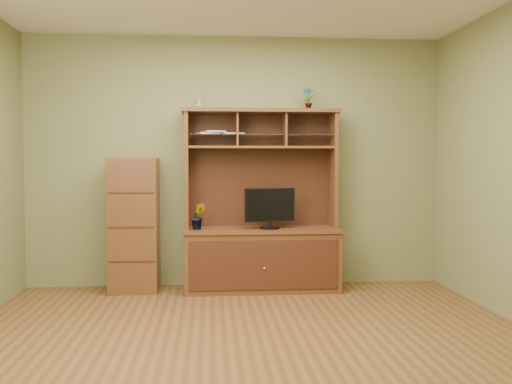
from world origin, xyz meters
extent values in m
cube|color=brown|center=(0.00, 0.00, -0.01)|extent=(4.50, 4.00, 0.02)
cube|color=olive|center=(0.00, 2.01, 1.35)|extent=(4.50, 0.02, 2.70)
cube|color=olive|center=(0.00, -2.01, 1.35)|extent=(4.50, 0.02, 2.70)
cube|color=#4C2515|center=(0.26, 1.71, 0.31)|extent=(1.60, 0.55, 0.62)
cube|color=#33170D|center=(0.26, 1.42, 0.31)|extent=(1.50, 0.01, 0.50)
sphere|color=silver|center=(0.26, 1.41, 0.28)|extent=(0.02, 0.02, 0.02)
cube|color=#4C2515|center=(0.26, 1.71, 0.64)|extent=(1.64, 0.59, 0.03)
cube|color=#4C2515|center=(-0.52, 1.80, 1.27)|extent=(0.04, 0.35, 1.25)
cube|color=#4C2515|center=(1.04, 1.80, 1.27)|extent=(0.04, 0.35, 1.25)
cube|color=#33170D|center=(0.26, 1.97, 1.27)|extent=(1.52, 0.02, 1.25)
cube|color=#4C2515|center=(0.26, 1.80, 1.88)|extent=(1.66, 0.40, 0.04)
cube|color=#4C2515|center=(0.26, 1.80, 1.50)|extent=(1.52, 0.32, 0.02)
cube|color=#4C2515|center=(0.00, 1.80, 1.69)|extent=(0.02, 0.31, 0.35)
cube|color=#4C2515|center=(0.51, 1.80, 1.69)|extent=(0.02, 0.31, 0.35)
cube|color=silver|center=(0.26, 1.79, 1.63)|extent=(1.50, 0.27, 0.01)
cylinder|color=black|center=(0.34, 1.65, 0.66)|extent=(0.21, 0.21, 0.02)
cylinder|color=black|center=(0.34, 1.65, 0.70)|extent=(0.04, 0.04, 0.07)
cube|color=black|center=(0.34, 1.65, 0.90)|extent=(0.53, 0.16, 0.35)
imported|color=#365E20|center=(-0.40, 1.65, 0.79)|extent=(0.16, 0.13, 0.28)
imported|color=#2B6E26|center=(0.76, 1.80, 2.02)|extent=(0.14, 0.11, 0.25)
cylinder|color=silver|center=(-0.40, 1.80, 1.95)|extent=(0.05, 0.05, 0.09)
cylinder|color=#A87A54|center=(-0.40, 1.80, 2.08)|extent=(0.03, 0.03, 0.17)
cube|color=#ABABB0|center=(-0.30, 1.80, 1.64)|extent=(0.27, 0.23, 0.02)
cube|color=#ABABB0|center=(-0.23, 1.80, 1.66)|extent=(0.23, 0.20, 0.02)
cube|color=#ABABB0|center=(-0.04, 1.80, 1.64)|extent=(0.25, 0.22, 0.02)
cube|color=#4C2515|center=(-1.07, 1.76, 0.69)|extent=(0.49, 0.45, 1.39)
cube|color=#33170D|center=(-1.07, 1.53, 0.35)|extent=(0.45, 0.01, 0.02)
cube|color=#33170D|center=(-1.07, 1.53, 0.69)|extent=(0.45, 0.01, 0.01)
cube|color=#33170D|center=(-1.07, 1.53, 1.04)|extent=(0.45, 0.01, 0.02)
camera|label=1|loc=(-0.28, -4.22, 1.34)|focal=40.00mm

